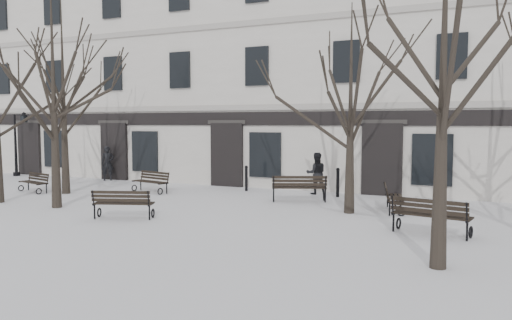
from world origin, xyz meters
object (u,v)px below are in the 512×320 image
Objects in this scene: bench_1 at (123,203)px; lamp_post at (19,139)px; bench_0 at (35,182)px; bench_4 at (299,187)px; bench_3 at (151,181)px; bench_2 at (430,215)px; bench_5 at (392,197)px; tree_1 at (53,65)px; tree_2 at (444,28)px.

bench_1 is 0.54× the size of lamp_post.
bench_4 is (11.01, 2.19, 0.10)m from bench_0.
bench_4 is (3.79, 5.32, 0.06)m from bench_1.
bench_0 is 0.49× the size of lamp_post.
bench_2 is at bearing -3.63° from bench_3.
bench_1 is at bearing -29.36° from lamp_post.
bench_2 reaches higher than bench_5.
tree_1 is 2.23× the size of lamp_post.
tree_2 is 9.65m from bench_4.
bench_3 is at bearing -20.69° from bench_4.
bench_3 is 1.00× the size of bench_5.
bench_5 is (3.47, -0.64, -0.06)m from bench_4.
bench_1 is at bearing 32.01° from bench_4.
tree_2 is at bearing -0.84° from bench_0.
tree_1 is 6.34m from bench_0.
bench_2 is at bearing 9.21° from bench_0.
bench_2 is (-0.42, 3.03, -4.22)m from tree_2.
bench_5 is at bearing 20.66° from tree_1.
bench_1 reaches higher than bench_0.
bench_2 is 6.23m from bench_4.
bench_1 is at bearing 21.38° from bench_2.
tree_2 is 3.64× the size of bench_4.
bench_4 reaches higher than bench_2.
bench_1 is 15.13m from lamp_post.
bench_0 is at bearing -35.76° from lamp_post.
lamp_post is at bearing -29.44° from bench_4.
bench_3 is 0.88× the size of bench_4.
bench_1 is 1.02× the size of bench_5.
bench_1 is at bearing -11.02° from tree_1.
bench_5 is (-1.48, 3.16, -0.06)m from bench_2.
tree_2 reaches higher than bench_3.
tree_1 reaches higher than tree_2.
bench_5 is at bearing -7.54° from lamp_post.
tree_2 reaches higher than bench_4.
tree_2 is 24.15m from lamp_post.
lamp_post reaches higher than bench_0.
tree_1 is 4.24× the size of bench_3.
tree_2 is 4.03× the size of bench_1.
lamp_post reaches higher than bench_4.
bench_3 is at bearing 81.11° from tree_1.
bench_4 is at bearing -6.95° from lamp_post.
lamp_post is (-16.92, 2.06, 1.48)m from bench_4.
tree_1 reaches higher than lamp_post.
bench_2 is at bearing -166.69° from bench_5.
bench_0 is (-3.81, 2.46, -4.43)m from tree_1.
tree_1 is at bearing -30.77° from bench_1.
bench_4 is 3.52m from bench_5.
bench_0 is at bearing -43.18° from bench_1.
tree_2 reaches higher than bench_0.
bench_4 is at bearing 128.20° from tree_2.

